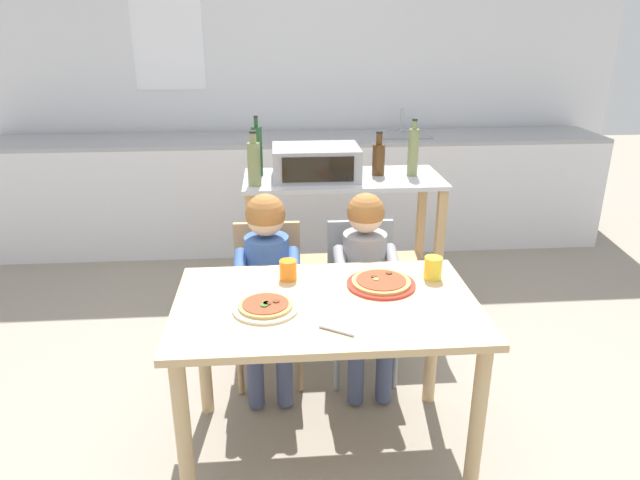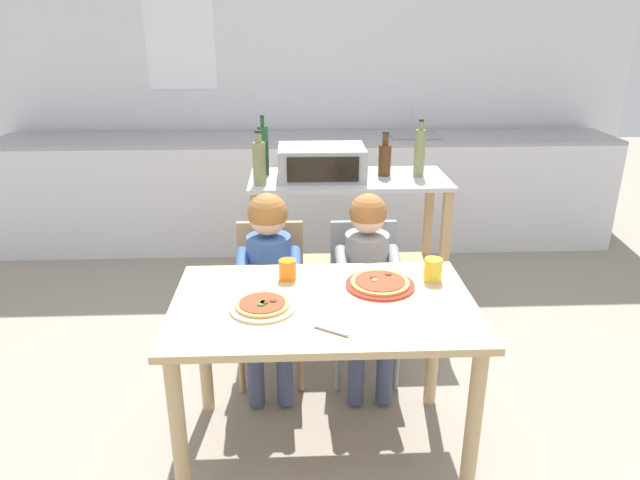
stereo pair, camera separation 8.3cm
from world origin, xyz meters
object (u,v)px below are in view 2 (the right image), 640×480
Objects in this scene: child_in_grey_shirt at (368,270)px; drinking_cup_orange at (287,270)px; bottle_brown_beer at (420,152)px; pizza_plate_cream at (263,306)px; dining_table at (323,327)px; kitchen_island_cart at (348,226)px; drinking_cup_yellow at (433,270)px; bottle_squat_spirits at (259,162)px; dining_chair_left at (271,290)px; child_in_blue_striped_shirt at (269,268)px; serving_spoon at (331,331)px; dining_chair_right at (364,288)px; pizza_plate_red_rimmed at (380,284)px; bottle_tall_green_wine at (385,158)px; bottle_dark_olive_oil at (263,150)px; toaster_oven at (322,162)px.

child_in_grey_shirt reaches higher than drinking_cup_orange.
bottle_brown_beer reaches higher than pizza_plate_cream.
pizza_plate_cream reaches higher than dining_table.
kitchen_island_cart is at bearing -179.09° from bottle_brown_beer.
drinking_cup_yellow is at bearing 20.78° from dining_table.
bottle_squat_spirits is at bearing 100.15° from drinking_cup_orange.
dining_chair_left is at bearing 102.61° from drinking_cup_orange.
bottle_brown_beer is 1.12m from drinking_cup_yellow.
drinking_cup_yellow is at bearing -25.89° from child_in_blue_striped_shirt.
child_in_grey_shirt reaches higher than drinking_cup_yellow.
serving_spoon is at bearing -137.56° from drinking_cup_yellow.
serving_spoon is (-0.23, -0.77, 0.10)m from child_in_grey_shirt.
child_in_blue_striped_shirt is 1.01× the size of child_in_grey_shirt.
dining_chair_right reaches higher than pizza_plate_red_rimmed.
bottle_tall_green_wine is at bearing 76.57° from child_in_grey_shirt.
pizza_plate_cream is (0.06, -1.17, -0.30)m from bottle_squat_spirits.
serving_spoon is (-0.23, -0.89, 0.27)m from dining_chair_right.
drinking_cup_orange is at bearing -126.76° from bottle_brown_beer.
bottle_dark_olive_oil is 1.16× the size of bottle_squat_spirits.
child_in_blue_striped_shirt is 0.82m from serving_spoon.
child_in_blue_striped_shirt is 10.04× the size of drinking_cup_yellow.
drinking_cup_yellow is (0.24, 0.05, 0.04)m from pizza_plate_red_rimmed.
bottle_squat_spirits is 1.23m from dining_table.
drinking_cup_orange is (-0.36, -1.03, 0.17)m from kitchen_island_cart.
dining_chair_left is at bearing -82.18° from bottle_squat_spirits.
bottle_squat_spirits is 1.19× the size of pizza_plate_cream.
dining_table is 4.71× the size of pizza_plate_cream.
dining_chair_right is at bearing -52.10° from bottle_dark_olive_oil.
bottle_brown_beer reaches higher than child_in_blue_striped_shirt.
toaster_oven is 0.41× the size of dining_table.
toaster_oven is 0.36m from bottle_dark_olive_oil.
bottle_tall_green_wine is 1.42m from dining_table.
pizza_plate_red_rimmed is at bearing -108.72° from bottle_brown_beer.
child_in_blue_striped_shirt reaches higher than drinking_cup_orange.
child_in_grey_shirt is 11.30× the size of drinking_cup_orange.
bottle_dark_olive_oil reaches higher than drinking_cup_yellow.
drinking_cup_yellow reaches higher than serving_spoon.
bottle_squat_spirits reaches higher than child_in_blue_striped_shirt.
dining_chair_left is 0.97m from serving_spoon.
kitchen_island_cart is 1.18× the size of child_in_blue_striped_shirt.
dining_table is (0.30, -1.12, -0.42)m from bottle_squat_spirits.
bottle_dark_olive_oil is 1.16m from drinking_cup_orange.
pizza_plate_red_rimmed is at bearing -90.00° from dining_chair_right.
dining_chair_left is at bearing -85.76° from bottle_dark_olive_oil.
pizza_plate_cream is 0.89× the size of pizza_plate_red_rimmed.
child_in_grey_shirt is 0.76m from pizza_plate_cream.
toaster_oven is 1.36m from pizza_plate_cream.
drinking_cup_orange is 0.88× the size of drinking_cup_yellow.
bottle_dark_olive_oil is at bearing 123.44° from child_in_grey_shirt.
pizza_plate_red_rimmed is (0.49, -0.40, 0.10)m from child_in_blue_striped_shirt.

